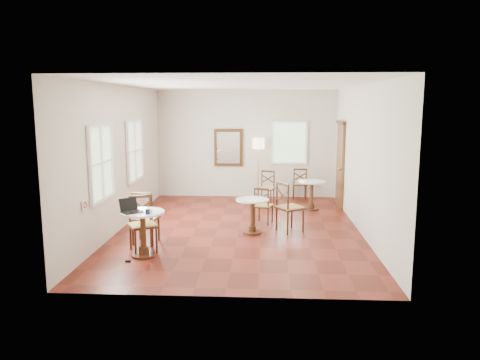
% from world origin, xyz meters
% --- Properties ---
extents(ground, '(7.00, 7.00, 0.00)m').
position_xyz_m(ground, '(0.00, 0.00, 0.00)').
color(ground, maroon).
rests_on(ground, ground).
extents(room_shell, '(5.02, 7.02, 3.01)m').
position_xyz_m(room_shell, '(-0.06, 0.27, 1.89)').
color(room_shell, beige).
rests_on(room_shell, ground).
extents(cafe_table_near, '(0.75, 0.75, 0.80)m').
position_xyz_m(cafe_table_near, '(-1.55, -1.87, 0.49)').
color(cafe_table_near, '#3F1F0F').
rests_on(cafe_table_near, ground).
extents(cafe_table_mid, '(0.67, 0.67, 0.71)m').
position_xyz_m(cafe_table_mid, '(0.29, -0.32, 0.44)').
color(cafe_table_mid, '#3F1F0F').
rests_on(cafe_table_mid, ground).
extents(cafe_table_back, '(0.68, 0.68, 0.72)m').
position_xyz_m(cafe_table_back, '(1.70, 1.92, 0.45)').
color(cafe_table_back, '#3F1F0F').
rests_on(cafe_table_back, ground).
extents(chair_near_a, '(0.50, 0.50, 1.01)m').
position_xyz_m(chair_near_a, '(-1.71, -1.12, 0.50)').
color(chair_near_a, '#3F1F0F').
rests_on(chair_near_a, ground).
extents(chair_near_b, '(0.62, 0.62, 1.00)m').
position_xyz_m(chair_near_b, '(-1.64, -1.58, 0.50)').
color(chair_near_b, '#3F1F0F').
rests_on(chair_near_b, ground).
extents(chair_mid_a, '(0.48, 0.48, 0.82)m').
position_xyz_m(chair_mid_a, '(0.50, 0.47, 0.41)').
color(chair_mid_a, '#3F1F0F').
rests_on(chair_mid_a, ground).
extents(chair_mid_b, '(0.66, 0.66, 1.04)m').
position_xyz_m(chair_mid_b, '(1.03, -0.16, 0.52)').
color(chair_mid_b, '#3F1F0F').
rests_on(chair_mid_b, ground).
extents(chair_back_a, '(0.41, 0.41, 0.88)m').
position_xyz_m(chair_back_a, '(1.50, 3.20, 0.44)').
color(chair_back_a, '#3F1F0F').
rests_on(chair_back_a, ground).
extents(chair_back_b, '(0.50, 0.50, 0.88)m').
position_xyz_m(chair_back_b, '(0.58, 2.48, 0.44)').
color(chair_back_b, '#3F1F0F').
rests_on(chair_back_b, ground).
extents(floor_lamp, '(0.33, 0.33, 1.69)m').
position_xyz_m(floor_lamp, '(0.35, 3.15, 1.44)').
color(floor_lamp, '#BF8C3F').
rests_on(floor_lamp, ground).
extents(laptop, '(0.42, 0.42, 0.23)m').
position_xyz_m(laptop, '(-1.75, -1.92, 0.85)').
color(laptop, black).
rests_on(laptop, cafe_table_near).
extents(mouse, '(0.10, 0.07, 0.04)m').
position_xyz_m(mouse, '(-1.72, -2.01, 0.82)').
color(mouse, black).
rests_on(mouse, cafe_table_near).
extents(navy_mug, '(0.11, 0.08, 0.09)m').
position_xyz_m(navy_mug, '(-1.42, -2.04, 0.84)').
color(navy_mug, '#101337').
rests_on(navy_mug, cafe_table_near).
extents(water_glass, '(0.05, 0.05, 0.09)m').
position_xyz_m(water_glass, '(-1.52, -2.09, 0.84)').
color(water_glass, white).
rests_on(water_glass, cafe_table_near).
extents(power_adapter, '(0.09, 0.05, 0.03)m').
position_xyz_m(power_adapter, '(-1.74, -2.18, 0.02)').
color(power_adapter, black).
rests_on(power_adapter, ground).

